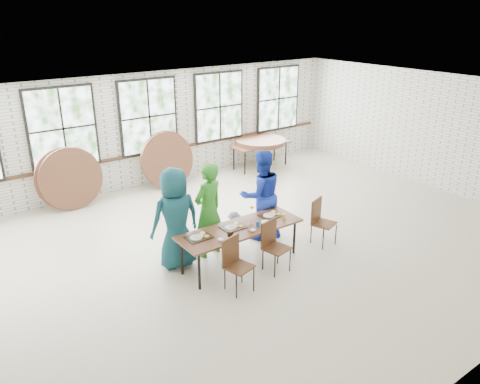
# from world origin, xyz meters

# --- Properties ---
(room) EXTENTS (12.00, 12.00, 12.00)m
(room) POSITION_xyz_m (0.00, 4.44, 1.83)
(room) COLOR beige
(room) RESTS_ON ground
(dining_table) EXTENTS (2.41, 0.82, 0.74)m
(dining_table) POSITION_xyz_m (-0.59, -0.42, 0.69)
(dining_table) COLOR brown
(dining_table) RESTS_ON ground
(chair_near_left) EXTENTS (0.51, 0.50, 0.95)m
(chair_near_left) POSITION_xyz_m (-1.16, -1.05, 0.56)
(chair_near_left) COLOR #4F301A
(chair_near_left) RESTS_ON ground
(chair_near_right) EXTENTS (0.50, 0.49, 0.95)m
(chair_near_right) POSITION_xyz_m (-0.23, -0.92, 0.56)
(chair_near_right) COLOR #4F301A
(chair_near_right) RESTS_ON ground
(chair_spare) EXTENTS (0.53, 0.52, 0.95)m
(chair_spare) POSITION_xyz_m (1.21, -0.69, 0.56)
(chair_spare) COLOR #4F301A
(chair_spare) RESTS_ON ground
(adult_teal) EXTENTS (0.97, 0.67, 1.91)m
(adult_teal) POSITION_xyz_m (-1.57, 0.23, 0.95)
(adult_teal) COLOR #185B5B
(adult_teal) RESTS_ON ground
(adult_green) EXTENTS (0.77, 0.60, 1.87)m
(adult_green) POSITION_xyz_m (-0.86, 0.23, 0.93)
(adult_green) COLOR #2B8222
(adult_green) RESTS_ON ground
(toddler) EXTENTS (0.53, 0.39, 0.74)m
(toddler) POSITION_xyz_m (-0.27, 0.23, 0.37)
(toddler) COLOR #1A1542
(toddler) RESTS_ON ground
(adult_blue) EXTENTS (1.06, 0.91, 1.89)m
(adult_blue) POSITION_xyz_m (0.41, 0.23, 0.94)
(adult_blue) COLOR #1932B0
(adult_blue) RESTS_ON ground
(storage_table) EXTENTS (1.83, 0.81, 0.74)m
(storage_table) POSITION_xyz_m (3.28, 3.88, 0.69)
(storage_table) COLOR brown
(storage_table) RESTS_ON ground
(tabletop_clutter) EXTENTS (2.07, 0.58, 0.11)m
(tabletop_clutter) POSITION_xyz_m (-0.52, -0.46, 0.77)
(tabletop_clutter) COLOR black
(tabletop_clutter) RESTS_ON dining_table
(round_tops_stacked) EXTENTS (1.50, 1.50, 0.13)m
(round_tops_stacked) POSITION_xyz_m (3.28, 3.88, 0.80)
(round_tops_stacked) COLOR brown
(round_tops_stacked) RESTS_ON storage_table
(round_tops_leaning) EXTENTS (4.13, 0.48, 1.49)m
(round_tops_leaning) POSITION_xyz_m (-1.00, 4.10, 0.74)
(round_tops_leaning) COLOR brown
(round_tops_leaning) RESTS_ON ground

